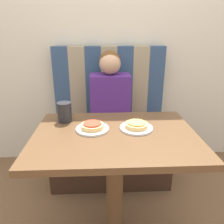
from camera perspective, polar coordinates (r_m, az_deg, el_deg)
wall_back at (r=2.10m, az=-0.94°, el=21.25°), size 7.00×0.05×2.60m
booth_seat at (r=2.05m, az=-0.46°, el=-10.43°), size 1.00×0.57×0.44m
booth_backrest at (r=2.05m, az=-0.76°, el=6.96°), size 1.00×0.10×0.71m
dining_table at (r=1.25m, az=0.75°, el=-10.35°), size 0.89×0.64×0.75m
person at (r=1.83m, az=-0.51°, el=4.53°), size 0.33×0.21×0.69m
plate_left at (r=1.23m, az=-5.13°, el=-4.42°), size 0.19×0.19×0.01m
plate_right at (r=1.25m, az=6.34°, el=-4.18°), size 0.19×0.19×0.01m
pizza_left at (r=1.23m, az=-5.16°, el=-3.56°), size 0.13×0.13×0.03m
pizza_right at (r=1.24m, az=6.38°, el=-3.34°), size 0.13×0.13×0.03m
drinking_cup at (r=1.36m, az=-12.27°, el=-0.02°), size 0.09×0.09×0.12m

